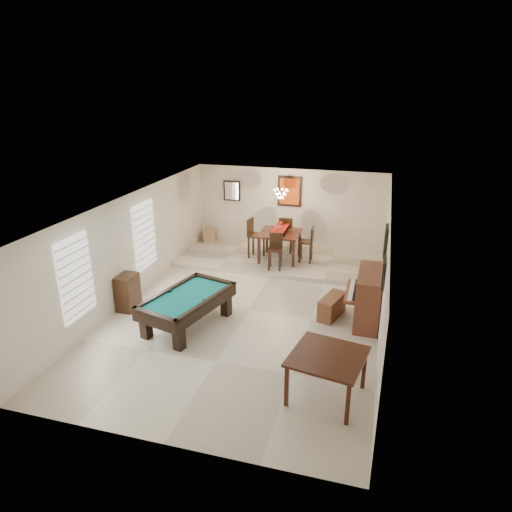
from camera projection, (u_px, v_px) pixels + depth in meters
The scene contains 26 objects.
ground_plane at pixel (249, 310), 10.87m from camera, with size 6.00×9.00×0.02m, color beige.
wall_back at pixel (289, 210), 14.45m from camera, with size 6.00×0.04×2.60m, color silver.
wall_front at pixel (157, 371), 6.35m from camera, with size 6.00×0.04×2.60m, color silver.
wall_left at pixel (132, 247), 11.17m from camera, with size 0.04×9.00×2.60m, color silver.
wall_right at pixel (385, 273), 9.64m from camera, with size 0.04×9.00×2.60m, color silver.
ceiling at pixel (249, 203), 9.94m from camera, with size 6.00×9.00×0.04m, color white.
dining_step at pixel (280, 260), 13.77m from camera, with size 6.00×2.50×0.12m, color beige.
window_left_front at pixel (76, 278), 9.14m from camera, with size 0.06×1.00×1.70m, color white.
window_left_rear at pixel (144, 236), 11.66m from camera, with size 0.06×1.00×1.70m, color white.
pool_table at pixel (188, 311), 10.03m from camera, with size 1.16×2.15×0.72m, color black, non-canonical shape.
square_table at pixel (327, 376), 7.72m from camera, with size 1.19×1.19×0.82m, color black, non-canonical shape.
upright_piano at pixel (362, 297), 10.16m from camera, with size 0.81×1.44×1.20m, color brown, non-canonical shape.
piano_bench at pixel (332, 306), 10.48m from camera, with size 0.35×0.89×0.50m, color brown.
apothecary_chest at pixel (128, 292), 10.77m from camera, with size 0.38×0.58×0.86m, color black.
dining_table at pixel (280, 244), 13.48m from camera, with size 1.17×1.17×0.96m, color black, non-canonical shape.
flower_vase at pixel (280, 225), 13.27m from camera, with size 0.13×0.13×0.22m, color #9D200D, non-canonical shape.
dining_chair_south at pixel (275, 252), 12.77m from camera, with size 0.38×0.38×1.02m, color black, non-canonical shape.
dining_chair_north at pixel (286, 234), 14.09m from camera, with size 0.42×0.42×1.13m, color black, non-canonical shape.
dining_chair_west at pixel (256, 238), 13.61m from camera, with size 0.44×0.44×1.18m, color black, non-canonical shape.
dining_chair_east at pixel (306, 244), 13.31m from camera, with size 0.39×0.39×1.06m, color black, non-canonical shape.
corner_bench at pixel (210, 235), 15.17m from camera, with size 0.36×0.45×0.40m, color tan.
chandelier at pixel (281, 190), 12.96m from camera, with size 0.44×0.44×0.60m, color #FFE5B2, non-canonical shape.
back_painting at pixel (290, 191), 14.20m from camera, with size 0.75×0.06×0.95m, color #D84C14.
back_mirror at pixel (232, 191), 14.72m from camera, with size 0.55×0.06×0.65m, color white.
right_picture_upper at pixel (386, 241), 9.71m from camera, with size 0.06×0.55×0.65m, color slate.
right_picture_lower at pixel (384, 273), 8.61m from camera, with size 0.06×0.45×0.55m, color gray.
Camera 1 is at (2.79, -9.29, 5.05)m, focal length 32.00 mm.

